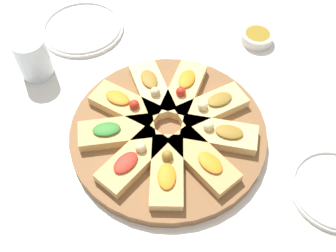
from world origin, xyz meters
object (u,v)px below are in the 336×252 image
Objects in this scene: water_glass at (33,58)px; dipping_bowl at (257,37)px; serving_board at (168,132)px; plate_left at (82,28)px; plate_right at (335,189)px.

dipping_bowl is (0.53, 0.20, -0.04)m from water_glass.
plate_left is (-0.28, 0.31, -0.00)m from serving_board.
dipping_bowl reaches higher than serving_board.
dipping_bowl is (-0.17, 0.42, 0.01)m from plate_right.
serving_board is at bearing -47.31° from plate_left.
dipping_bowl is at bearing 61.17° from serving_board.
plate_left is at bearing 69.04° from water_glass.
serving_board reaches higher than plate_right.
dipping_bowl is (0.18, 0.33, 0.00)m from serving_board.
water_glass is at bearing -110.96° from plate_left.
plate_left is at bearing 132.69° from serving_board.
water_glass is (-0.70, 0.22, 0.04)m from plate_right.
serving_board is 5.15× the size of dipping_bowl.
water_glass reaches higher than dipping_bowl.
serving_board is at bearing -118.83° from dipping_bowl.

